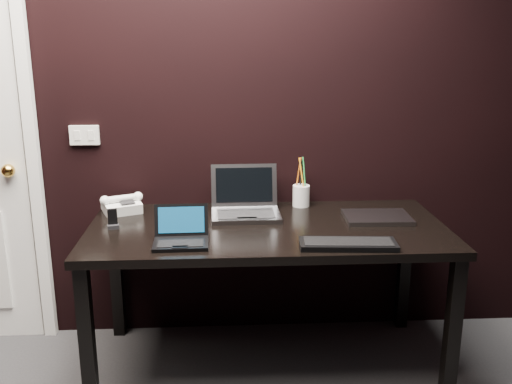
{
  "coord_description": "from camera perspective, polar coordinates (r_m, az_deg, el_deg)",
  "views": [
    {
      "loc": [
        0.1,
        -1.17,
        1.61
      ],
      "look_at": [
        0.24,
        1.35,
        0.92
      ],
      "focal_mm": 40.0,
      "sensor_mm": 36.0,
      "label": 1
    }
  ],
  "objects": [
    {
      "name": "wall_back",
      "position": [
        2.99,
        -5.21,
        9.24
      ],
      "size": [
        4.0,
        0.0,
        4.0
      ],
      "primitive_type": "plane",
      "rotation": [
        1.57,
        0.0,
        0.0
      ],
      "color": "black",
      "rests_on": "ground"
    },
    {
      "name": "pen_cup",
      "position": [
        3.03,
        4.54,
        -0.27
      ],
      "size": [
        0.12,
        0.12,
        0.26
      ],
      "color": "silver",
      "rests_on": "desk"
    },
    {
      "name": "silver_laptop",
      "position": [
        2.87,
        -1.07,
        -1.47
      ],
      "size": [
        0.35,
        0.31,
        0.23
      ],
      "color": "gray",
      "rests_on": "desk"
    },
    {
      "name": "desk",
      "position": [
        2.75,
        1.14,
        -4.93
      ],
      "size": [
        1.7,
        0.8,
        0.74
      ],
      "color": "black",
      "rests_on": "ground"
    },
    {
      "name": "mobile_phone",
      "position": [
        2.76,
        -14.13,
        -2.83
      ],
      "size": [
        0.06,
        0.05,
        0.09
      ],
      "color": "black",
      "rests_on": "desk"
    },
    {
      "name": "desk_phone",
      "position": [
        3.0,
        -13.28,
        -1.26
      ],
      "size": [
        0.23,
        0.22,
        0.11
      ],
      "color": "silver",
      "rests_on": "desk"
    },
    {
      "name": "wall_switch",
      "position": [
        3.08,
        -16.78,
        5.47
      ],
      "size": [
        0.15,
        0.02,
        0.1
      ],
      "color": "silver",
      "rests_on": "wall_back"
    },
    {
      "name": "closed_laptop",
      "position": [
        2.87,
        12.01,
        -2.48
      ],
      "size": [
        0.33,
        0.24,
        0.02
      ],
      "color": "gray",
      "rests_on": "desk"
    },
    {
      "name": "ext_keyboard",
      "position": [
        2.48,
        9.19,
        -5.15
      ],
      "size": [
        0.42,
        0.17,
        0.03
      ],
      "color": "black",
      "rests_on": "desk"
    },
    {
      "name": "netbook",
      "position": [
        2.51,
        -7.51,
        -4.44
      ],
      "size": [
        0.24,
        0.22,
        0.15
      ],
      "color": "black",
      "rests_on": "desk"
    }
  ]
}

